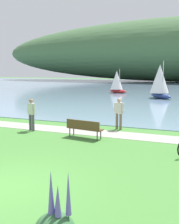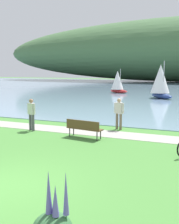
{
  "view_description": "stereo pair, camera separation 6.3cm",
  "coord_description": "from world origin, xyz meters",
  "px_view_note": "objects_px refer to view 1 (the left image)",
  "views": [
    {
      "loc": [
        4.91,
        -5.77,
        3.19
      ],
      "look_at": [
        -0.68,
        7.62,
        1.0
      ],
      "focal_mm": 44.33,
      "sensor_mm": 36.0,
      "label": 1
    },
    {
      "loc": [
        4.97,
        -5.74,
        3.19
      ],
      "look_at": [
        -0.68,
        7.62,
        1.0
      ],
      "focal_mm": 44.33,
      "sensor_mm": 36.0,
      "label": 2
    }
  ],
  "objects_px": {
    "person_on_the_grass": "(31,113)",
    "sailboat_mid_bay": "(117,82)",
    "sailboat_toward_hillside": "(160,81)",
    "park_bench_near_camera": "(84,127)",
    "person_at_shoreline": "(119,112)"
  },
  "relations": [
    {
      "from": "person_at_shoreline",
      "to": "sailboat_toward_hillside",
      "type": "height_order",
      "value": "sailboat_toward_hillside"
    },
    {
      "from": "person_on_the_grass",
      "to": "sailboat_mid_bay",
      "type": "relative_size",
      "value": 0.5
    },
    {
      "from": "person_on_the_grass",
      "to": "sailboat_mid_bay",
      "type": "distance_m",
      "value": 25.55
    },
    {
      "from": "park_bench_near_camera",
      "to": "person_at_shoreline",
      "type": "height_order",
      "value": "person_at_shoreline"
    },
    {
      "from": "person_on_the_grass",
      "to": "sailboat_mid_bay",
      "type": "height_order",
      "value": "sailboat_mid_bay"
    },
    {
      "from": "park_bench_near_camera",
      "to": "person_at_shoreline",
      "type": "distance_m",
      "value": 2.72
    },
    {
      "from": "person_on_the_grass",
      "to": "sailboat_toward_hillside",
      "type": "xyz_separation_m",
      "value": [
        3.65,
        19.9,
        1.03
      ]
    },
    {
      "from": "park_bench_near_camera",
      "to": "sailboat_toward_hillside",
      "type": "bearing_deg",
      "value": 88.83
    },
    {
      "from": "sailboat_mid_bay",
      "to": "sailboat_toward_hillside",
      "type": "xyz_separation_m",
      "value": [
        6.73,
        -5.46,
        0.37
      ]
    },
    {
      "from": "person_on_the_grass",
      "to": "sailboat_toward_hillside",
      "type": "bearing_deg",
      "value": 79.61
    },
    {
      "from": "park_bench_near_camera",
      "to": "sailboat_mid_bay",
      "type": "bearing_deg",
      "value": 103.78
    },
    {
      "from": "sailboat_mid_bay",
      "to": "sailboat_toward_hillside",
      "type": "relative_size",
      "value": 0.81
    },
    {
      "from": "sailboat_mid_bay",
      "to": "park_bench_near_camera",
      "type": "bearing_deg",
      "value": -76.22
    },
    {
      "from": "park_bench_near_camera",
      "to": "person_at_shoreline",
      "type": "bearing_deg",
      "value": 69.22
    },
    {
      "from": "person_at_shoreline",
      "to": "sailboat_mid_bay",
      "type": "xyz_separation_m",
      "value": [
        -7.27,
        23.27,
        0.66
      ]
    }
  ]
}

